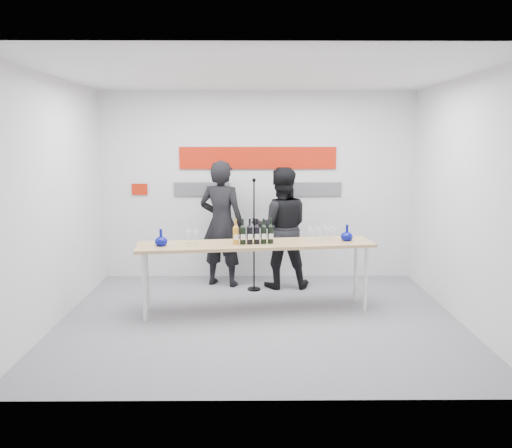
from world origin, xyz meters
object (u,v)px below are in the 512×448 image
(presenter_left, at_px, (222,224))
(presenter_right, at_px, (281,228))
(tasting_table, at_px, (256,248))
(mic_stand, at_px, (254,257))

(presenter_left, height_order, presenter_right, presenter_left)
(tasting_table, height_order, mic_stand, mic_stand)
(tasting_table, relative_size, presenter_right, 1.69)
(tasting_table, height_order, presenter_right, presenter_right)
(presenter_left, distance_m, mic_stand, 0.73)
(presenter_right, relative_size, mic_stand, 1.09)
(tasting_table, xyz_separation_m, presenter_right, (0.38, 1.10, 0.07))
(tasting_table, distance_m, presenter_right, 1.16)
(tasting_table, height_order, presenter_left, presenter_left)
(tasting_table, xyz_separation_m, presenter_left, (-0.52, 1.20, 0.12))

